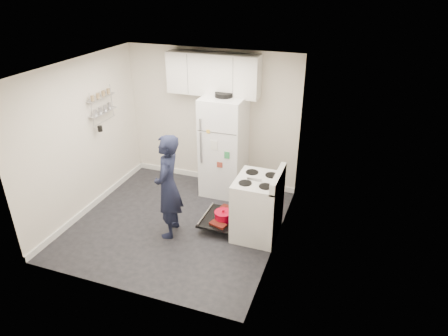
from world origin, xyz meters
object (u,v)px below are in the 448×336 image
at_px(refrigerator, 224,146).
at_px(person, 168,187).
at_px(electric_range, 257,208).
at_px(open_oven_door, 221,217).

distance_m(refrigerator, person, 1.55).
height_order(electric_range, open_oven_door, electric_range).
distance_m(electric_range, refrigerator, 1.49).
xyz_separation_m(electric_range, refrigerator, (-0.91, 1.10, 0.43)).
xyz_separation_m(open_oven_door, person, (-0.69, -0.40, 0.63)).
bearing_deg(open_oven_door, refrigerator, 107.50).
bearing_deg(electric_range, open_oven_door, -178.47).
relative_size(open_oven_door, person, 0.44).
height_order(electric_range, refrigerator, refrigerator).
bearing_deg(person, open_oven_door, 109.76).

